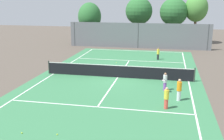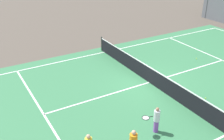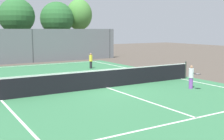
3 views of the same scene
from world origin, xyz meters
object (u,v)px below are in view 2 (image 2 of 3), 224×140
at_px(tennis_ball_0, 122,62).
at_px(tennis_ball_2, 205,98).
at_px(tennis_ball_5, 196,59).
at_px(player_2, 156,119).

height_order(tennis_ball_0, tennis_ball_2, same).
xyz_separation_m(tennis_ball_0, tennis_ball_5, (2.16, 4.89, 0.00)).
xyz_separation_m(player_2, tennis_ball_5, (-4.83, 7.56, -0.62)).
bearing_deg(tennis_ball_5, player_2, -57.40).
bearing_deg(tennis_ball_0, tennis_ball_2, 12.51).
bearing_deg(tennis_ball_0, player_2, -20.86).
height_order(tennis_ball_0, tennis_ball_5, same).
relative_size(tennis_ball_0, tennis_ball_2, 1.00).
height_order(player_2, tennis_ball_0, player_2).
xyz_separation_m(player_2, tennis_ball_2, (-0.80, 4.04, -0.62)).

